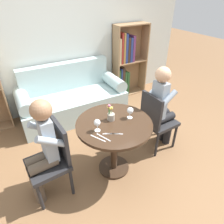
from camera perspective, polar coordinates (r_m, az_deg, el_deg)
name	(u,v)px	position (r m, az deg, el deg)	size (l,w,h in m)	color
ground_plane	(114,168)	(2.80, 0.52, -15.60)	(16.00, 16.00, 0.00)	brown
back_wall	(57,36)	(3.75, -15.38, 20.31)	(5.20, 0.05, 2.70)	silver
round_table	(114,134)	(2.39, 0.59, -6.22)	(0.89, 0.89, 0.75)	#382619
couch	(72,100)	(3.72, -11.25, 3.50)	(1.85, 0.80, 0.92)	#A8C1C1
bookshelf_right	(126,62)	(4.29, 3.93, 14.00)	(0.71, 0.28, 1.46)	#93704C
chair_left	(53,157)	(2.32, -16.51, -12.33)	(0.45, 0.45, 0.90)	#232326
chair_right	(156,119)	(2.86, 12.46, -2.02)	(0.44, 0.44, 0.90)	#232326
person_left	(42,150)	(2.20, -19.32, -10.20)	(0.43, 0.36, 1.22)	brown
person_right	(162,107)	(2.83, 14.14, 1.39)	(0.43, 0.35, 1.25)	black
wine_glass_left	(97,123)	(2.13, -4.26, -3.16)	(0.07, 0.07, 0.14)	white
wine_glass_right	(130,111)	(2.34, 5.16, 0.36)	(0.08, 0.08, 0.14)	white
flower_vase	(110,114)	(2.30, -0.43, -0.64)	(0.09, 0.09, 0.22)	#9E9384
knife_left_setting	(98,138)	(2.08, -4.02, -7.49)	(0.10, 0.17, 0.00)	silver
fork_left_setting	(114,134)	(2.13, 0.56, -6.23)	(0.17, 0.11, 0.00)	silver
knife_right_setting	(103,137)	(2.09, -2.46, -7.22)	(0.08, 0.18, 0.00)	silver
fork_right_setting	(111,134)	(2.13, -0.16, -6.24)	(0.17, 0.10, 0.00)	silver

